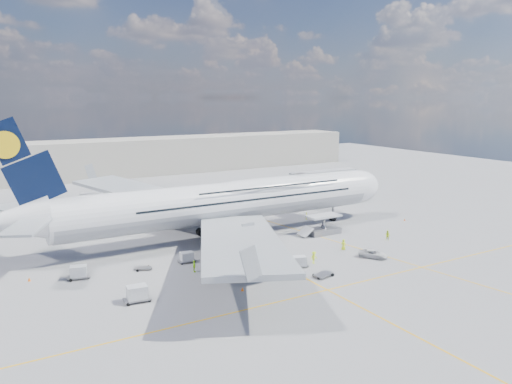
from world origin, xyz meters
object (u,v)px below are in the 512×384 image
cone_wing_right_inner (248,260)px  catering_truck_outer (93,201)px  dolly_nose_near (299,261)px  crew_tug (314,257)px  airliner (228,201)px  jet_bridge (320,180)px  cone_wing_left_outer (118,210)px  crew_loader (388,235)px  crew_wing (194,266)px  cone_nose (405,220)px  cone_tail (29,279)px  dolly_row_b (143,268)px  dolly_back (78,272)px  cone_wing_left_inner (158,218)px  cone_wing_right_outer (242,289)px  crew_nose (307,216)px  service_van (373,254)px  dolly_row_a (137,293)px  dolly_nose_far (323,274)px  crew_van (343,245)px  catering_truck_inner (162,218)px  cargo_loader (322,227)px  baggage_tug (263,247)px  dolly_row_c (187,257)px

cone_wing_right_inner → catering_truck_outer: bearing=103.1°
dolly_nose_near → crew_tug: crew_tug is taller
airliner → jet_bridge: (29.55, 10.94, -0.02)m
cone_wing_left_outer → cone_wing_right_inner: bearing=-79.8°
crew_loader → crew_wing: bearing=-119.2°
cone_nose → cone_tail: (-72.74, 1.49, 0.04)m
dolly_row_b → crew_tug: size_ratio=1.48×
dolly_back → cone_wing_left_outer: size_ratio=6.45×
cone_nose → cone_wing_left_inner: bearing=148.3°
jet_bridge → cone_wing_right_outer: size_ratio=37.52×
catering_truck_outer → crew_nose: (36.69, -35.24, -0.81)m
crew_wing → cone_wing_right_inner: (9.36, 0.23, -0.67)m
crew_nose → cone_nose: crew_nose is taller
jet_bridge → cone_wing_left_outer: jet_bridge is taller
cone_wing_right_inner → cone_tail: 32.10m
dolly_nose_near → service_van: dolly_nose_near is taller
dolly_row_a → cone_nose: bearing=17.8°
dolly_nose_far → catering_truck_outer: (-18.39, 64.59, 1.24)m
crew_tug → cone_wing_right_inner: crew_tug is taller
dolly_nose_far → crew_van: crew_van is taller
catering_truck_inner → cone_tail: size_ratio=11.64×
catering_truck_inner → service_van: catering_truck_inner is taller
service_van → dolly_back: bearing=126.7°
cargo_loader → cone_tail: 51.31m
airliner → crew_loader: 29.86m
cargo_loader → dolly_back: (-45.04, -1.63, -0.20)m
dolly_row_b → baggage_tug: 20.40m
baggage_tug → catering_truck_outer: bearing=110.0°
jet_bridge → baggage_tug: (-28.52, -21.93, -6.00)m
crew_loader → crew_van: crew_van is taller
crew_wing → cone_wing_right_outer: size_ratio=3.61×
dolly_nose_near → cone_wing_right_inner: 8.34m
dolly_row_b → catering_truck_outer: size_ratio=0.47×
dolly_nose_far → crew_van: bearing=20.1°
crew_wing → dolly_row_b: bearing=70.4°
baggage_tug → crew_tug: size_ratio=1.59×
service_van → cone_wing_left_outer: (-26.74, 55.02, -0.38)m
cone_tail → crew_wing: bearing=-21.0°
cone_wing_left_outer → cone_wing_right_outer: (1.63, -56.69, -0.01)m
dolly_row_a → dolly_row_b: (4.39, 11.43, -0.87)m
cone_tail → catering_truck_outer: bearing=67.4°
dolly_row_a → catering_truck_inner: bearing=71.1°
cone_wing_right_inner → cone_wing_right_outer: (-6.69, -10.29, 0.00)m
dolly_row_a → dolly_row_c: size_ratio=1.33×
cone_wing_left_outer → cone_tail: 44.54m
cone_nose → cone_wing_left_outer: bearing=141.5°
dolly_back → crew_nose: bearing=29.4°
crew_tug → cone_wing_left_inner: bearing=101.8°
jet_bridge → baggage_tug: 36.47m
crew_nose → jet_bridge: bearing=-6.4°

